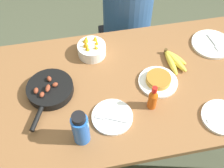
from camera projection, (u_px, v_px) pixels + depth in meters
name	position (u px, v px, depth m)	size (l,w,h in m)	color
ground_plane	(112.00, 145.00, 2.17)	(14.00, 14.00, 0.00)	#474C38
dining_table	(112.00, 97.00, 1.64)	(1.76, 0.89, 0.77)	brown
banana_bunch	(174.00, 60.00, 1.66)	(0.12, 0.21, 0.04)	gold
skillet	(50.00, 90.00, 1.52)	(0.25, 0.37, 0.08)	black
frittata_plate_center	(158.00, 81.00, 1.57)	(0.22, 0.22, 0.05)	white
empty_plate_near_front	(212.00, 44.00, 1.75)	(0.25, 0.25, 0.02)	white
empty_plate_far_left	(112.00, 117.00, 1.44)	(0.21, 0.21, 0.02)	white
empty_plate_far_right	(222.00, 117.00, 1.44)	(0.21, 0.21, 0.02)	white
fruit_bowl_mango	(92.00, 49.00, 1.68)	(0.17, 0.17, 0.12)	white
water_bottle	(81.00, 128.00, 1.30)	(0.08, 0.08, 0.21)	blue
hot_sauce_bottle	(153.00, 99.00, 1.43)	(0.05, 0.05, 0.17)	#C64C0F
person_figure	(126.00, 34.00, 2.24)	(0.40, 0.40, 1.17)	black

